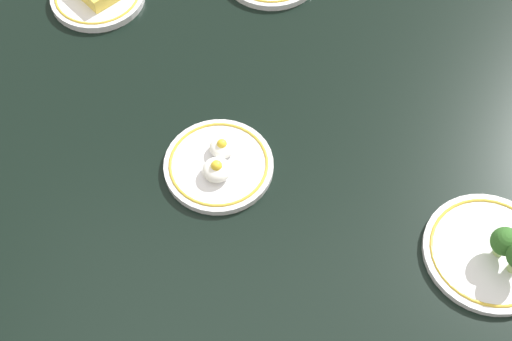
% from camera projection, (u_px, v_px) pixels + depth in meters
% --- Properties ---
extents(dining_table, '(1.29, 1.15, 0.04)m').
position_uv_depth(dining_table, '(256.00, 184.00, 1.12)').
color(dining_table, black).
rests_on(dining_table, ground).
extents(plate_broccoli, '(0.20, 0.20, 0.08)m').
position_uv_depth(plate_broccoli, '(495.00, 252.00, 1.01)').
color(plate_broccoli, silver).
rests_on(plate_broccoli, dining_table).
extents(plate_eggs, '(0.18, 0.18, 0.05)m').
position_uv_depth(plate_eggs, '(219.00, 164.00, 1.10)').
color(plate_eggs, silver).
rests_on(plate_eggs, dining_table).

